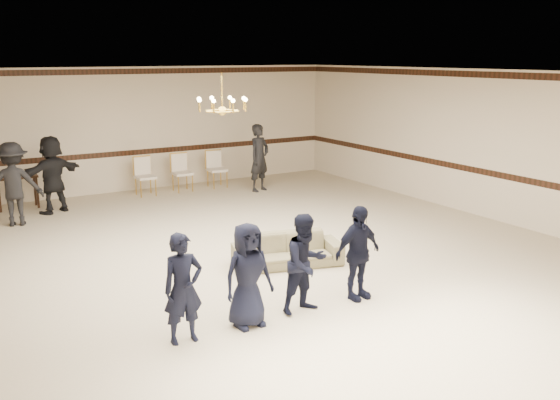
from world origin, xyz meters
The scene contains 16 objects.
room centered at (0.00, 0.00, 1.60)m, with size 12.01×14.01×3.21m.
chair_rail centered at (0.00, 6.99, 1.00)m, with size 12.00×0.02×0.14m, color black.
crown_molding centered at (0.00, 6.99, 3.08)m, with size 12.00×0.02×0.14m, color black.
chandelier centered at (0.00, 1.00, 2.88)m, with size 0.94×0.94×0.89m, color gold, non-canonical shape.
boy_a centered at (-1.99, -1.94, 0.70)m, with size 0.51×0.34×1.40m, color black.
boy_b centered at (-1.09, -1.94, 0.70)m, with size 0.68×0.45×1.40m, color black.
boy_c centered at (-0.19, -1.94, 0.70)m, with size 0.68×0.53×1.40m, color black.
boy_d centered at (0.71, -1.94, 0.70)m, with size 0.82×0.34×1.40m, color black.
settee centered at (0.60, -0.17, 0.27)m, with size 1.83×0.71×0.53m, color #807955.
adult_left centered at (-2.95, 4.91, 0.88)m, with size 1.13×0.65×1.75m, color black.
adult_mid centered at (-2.05, 5.61, 0.88)m, with size 1.63×0.52×1.75m, color black.
adult_right centered at (3.05, 5.21, 0.88)m, with size 0.64×0.42×1.75m, color black.
banquet_chair_left centered at (0.29, 6.19, 0.49)m, with size 0.47×0.47×0.97m, color beige, non-canonical shape.
banquet_chair_mid centered at (1.29, 6.19, 0.49)m, with size 0.47×0.47×0.97m, color beige, non-canonical shape.
banquet_chair_right centered at (2.29, 6.19, 0.49)m, with size 0.47×0.47×0.97m, color beige, non-canonical shape.
console_table centered at (-2.71, 6.39, 0.39)m, with size 0.92×0.39×0.77m, color black.
Camera 1 is at (-4.60, -8.62, 3.49)m, focal length 39.35 mm.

